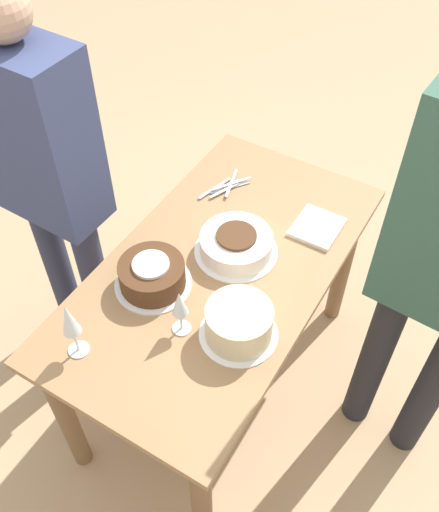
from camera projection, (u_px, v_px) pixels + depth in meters
The scene contains 10 objects.
ground_plane at pixel (220, 378), 2.55m from camera, with size 12.00×12.00×0.00m, color tan.
dining_table at pixel (220, 291), 2.09m from camera, with size 1.34×0.72×0.77m.
cake_center_white at pixel (236, 244), 1.99m from camera, with size 0.30×0.30×0.09m.
cake_front_chocolate at pixel (152, 275), 1.89m from camera, with size 0.26×0.26×0.11m.
cake_back_decorated at pixel (239, 323), 1.74m from camera, with size 0.25×0.25×0.12m.
wine_glass_near at pixel (180, 305), 1.71m from camera, with size 0.06×0.06×0.18m.
wine_glass_far at pixel (69, 321), 1.63m from camera, with size 0.07×0.07×0.22m.
fork_pile at pixel (226, 186), 2.24m from camera, with size 0.22×0.13×0.02m.
napkin_stack at pixel (317, 227), 2.09m from camera, with size 0.18×0.16×0.02m.
person_cutting at pixel (45, 167), 2.00m from camera, with size 0.23×0.40×1.63m.
Camera 1 is at (1.11, 0.66, 2.27)m, focal length 40.00 mm.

